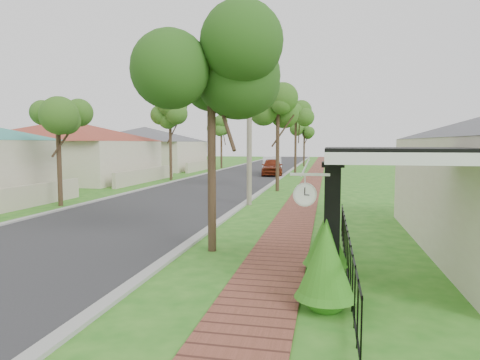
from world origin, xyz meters
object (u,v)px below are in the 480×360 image
Objects in this scene: parked_car_white at (272,166)px; near_tree at (211,72)px; porch_post at (332,234)px; utility_pole at (249,114)px; parked_car_red at (272,167)px; station_clock at (305,193)px.

near_tree is (2.07, -28.09, 3.91)m from parked_car_white.
utility_pole reaches higher than porch_post.
porch_post reaches higher than parked_car_red.
porch_post is 1.04m from station_clock.
parked_car_white is 0.58× the size of utility_pole.
parked_car_white is at bearing 99.55° from porch_post.
porch_post is 11.99m from utility_pole.
parked_car_red is at bearing 98.55° from station_clock.
parked_car_red is at bearing -89.51° from parked_car_white.
porch_post reaches higher than station_clock.
utility_pole is at bearing 108.36° from porch_post.
near_tree reaches higher than porch_post.
near_tree is (1.84, -26.57, 3.94)m from parked_car_red.
porch_post is 29.48m from parked_car_red.
porch_post is 0.30× the size of utility_pole.
near_tree reaches higher than station_clock.
parked_car_white is 28.43m from near_tree.
parked_car_red is 0.75× the size of near_tree.
utility_pole is (-0.57, 8.50, -0.49)m from near_tree.
porch_post is 3.48× the size of station_clock.
utility_pole reaches higher than station_clock.
near_tree is at bearing 131.74° from station_clock.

